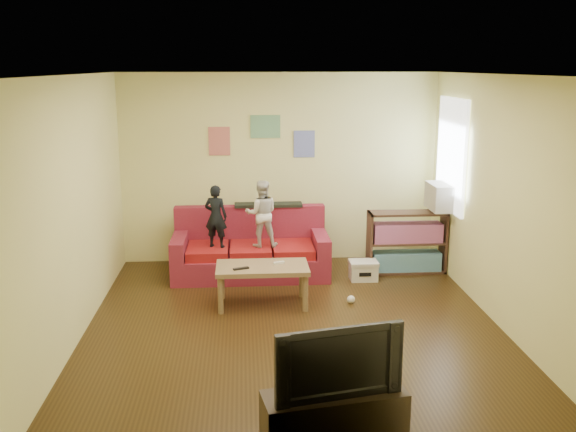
{
  "coord_description": "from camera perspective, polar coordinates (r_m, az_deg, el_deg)",
  "views": [
    {
      "loc": [
        -0.52,
        -6.57,
        2.79
      ],
      "look_at": [
        0.0,
        0.8,
        1.05
      ],
      "focal_mm": 40.0,
      "sensor_mm": 36.0,
      "label": 1
    }
  ],
  "objects": [
    {
      "name": "coffee_table",
      "position": [
        7.6,
        -2.3,
        -4.93
      ],
      "size": [
        1.09,
        0.6,
        0.49
      ],
      "color": "#8F734F",
      "rests_on": "ground"
    },
    {
      "name": "child_b",
      "position": [
        8.46,
        -2.37,
        0.22
      ],
      "size": [
        0.44,
        0.34,
        0.89
      ],
      "primitive_type": "imported",
      "rotation": [
        0.0,
        0.0,
        3.15
      ],
      "color": "silver",
      "rests_on": "sofa"
    },
    {
      "name": "sofa",
      "position": [
        8.77,
        -3.34,
        -3.2
      ],
      "size": [
        2.09,
        0.96,
        0.92
      ],
      "color": "maroon",
      "rests_on": "ground"
    },
    {
      "name": "file_box",
      "position": [
        8.62,
        6.71,
        -4.81
      ],
      "size": [
        0.37,
        0.28,
        0.26
      ],
      "color": "silver",
      "rests_on": "ground"
    },
    {
      "name": "remote",
      "position": [
        7.46,
        -4.2,
        -4.67
      ],
      "size": [
        0.19,
        0.11,
        0.02
      ],
      "primitive_type": "cube",
      "rotation": [
        0.0,
        0.0,
        0.34
      ],
      "color": "black",
      "rests_on": "coffee_table"
    },
    {
      "name": "child_a",
      "position": [
        8.47,
        -6.43,
        -0.03
      ],
      "size": [
        0.35,
        0.28,
        0.83
      ],
      "primitive_type": "imported",
      "rotation": [
        0.0,
        0.0,
        2.83
      ],
      "color": "black",
      "rests_on": "sofa"
    },
    {
      "name": "game_controller",
      "position": [
        7.63,
        -0.81,
        -4.19
      ],
      "size": [
        0.14,
        0.09,
        0.03
      ],
      "primitive_type": "cube",
      "rotation": [
        0.0,
        0.0,
        0.41
      ],
      "color": "silver",
      "rests_on": "coffee_table"
    },
    {
      "name": "window",
      "position": [
        8.74,
        14.32,
        5.28
      ],
      "size": [
        0.04,
        1.08,
        1.48
      ],
      "primitive_type": "cube",
      "color": "white",
      "rests_on": "room_shell"
    },
    {
      "name": "room_shell",
      "position": [
        6.75,
        0.48,
        0.92
      ],
      "size": [
        4.52,
        5.02,
        2.72
      ],
      "color": "#39260E",
      "rests_on": "ground"
    },
    {
      "name": "tissue",
      "position": [
        7.81,
        5.62,
        -7.39
      ],
      "size": [
        0.11,
        0.11,
        0.1
      ],
      "primitive_type": "sphere",
      "rotation": [
        0.0,
        0.0,
        -0.19
      ],
      "color": "white",
      "rests_on": "ground"
    },
    {
      "name": "television",
      "position": [
        4.85,
        4.21,
        -12.49
      ],
      "size": [
        0.98,
        0.33,
        0.56
      ],
      "primitive_type": "imported",
      "rotation": [
        0.0,
        0.0,
        0.21
      ],
      "color": "black",
      "rests_on": "tv_stand"
    },
    {
      "name": "bookshelf",
      "position": [
        8.96,
        10.48,
        -2.58
      ],
      "size": [
        1.06,
        0.32,
        0.85
      ],
      "color": "#432C21",
      "rests_on": "ground"
    },
    {
      "name": "artwork_center",
      "position": [
        9.1,
        -2.03,
        7.95
      ],
      "size": [
        0.42,
        0.01,
        0.32
      ],
      "primitive_type": "cube",
      "color": "#72B27F",
      "rests_on": "room_shell"
    },
    {
      "name": "artwork_left",
      "position": [
        9.12,
        -6.13,
        6.63
      ],
      "size": [
        0.3,
        0.01,
        0.4
      ],
      "primitive_type": "cube",
      "color": "#D87266",
      "rests_on": "room_shell"
    },
    {
      "name": "tv_stand",
      "position": [
        5.08,
        4.11,
        -17.42
      ],
      "size": [
        1.13,
        0.54,
        0.41
      ],
      "primitive_type": "cube",
      "rotation": [
        0.0,
        0.0,
        0.17
      ],
      "color": "#392C20",
      "rests_on": "ground"
    },
    {
      "name": "artwork_right",
      "position": [
        9.16,
        1.44,
        6.42
      ],
      "size": [
        0.3,
        0.01,
        0.38
      ],
      "primitive_type": "cube",
      "color": "#727FCC",
      "rests_on": "room_shell"
    },
    {
      "name": "ac_unit",
      "position": [
        8.8,
        13.37,
        1.68
      ],
      "size": [
        0.28,
        0.55,
        0.35
      ],
      "primitive_type": "cube",
      "color": "#B7B2A3",
      "rests_on": "window"
    }
  ]
}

